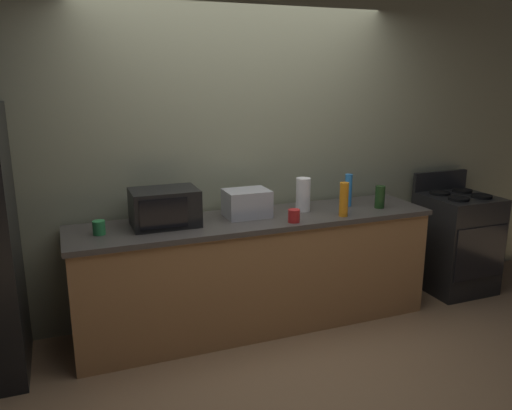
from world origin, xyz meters
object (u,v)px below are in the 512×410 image
object	(u,v)px
mug_green	(99,228)
paper_towel_roll	(303,195)
bottle_wine	(380,197)
bottle_dish_soap	(344,199)
toaster_oven	(247,203)
microwave	(165,207)
mug_red	(294,216)
bottle_spray_cleaner	(348,190)
stove_range	(456,242)

from	to	relation	value
mug_green	paper_towel_roll	bearing A→B (deg)	2.08
bottle_wine	bottle_dish_soap	xyz separation A→B (m)	(-0.41, -0.11, 0.04)
toaster_oven	bottle_dish_soap	bearing A→B (deg)	-20.77
microwave	mug_red	world-z (taller)	microwave
paper_towel_roll	toaster_oven	bearing A→B (deg)	178.81
mug_red	mug_green	bearing A→B (deg)	171.31
microwave	bottle_wine	size ratio (longest dim) A/B	2.59
toaster_oven	paper_towel_roll	bearing A→B (deg)	-1.19
paper_towel_roll	mug_red	size ratio (longest dim) A/B	2.79
paper_towel_roll	bottle_dish_soap	distance (m)	0.34
microwave	bottle_spray_cleaner	world-z (taller)	bottle_spray_cleaner
paper_towel_roll	bottle_spray_cleaner	world-z (taller)	bottle_spray_cleaner
toaster_oven	mug_red	distance (m)	0.39
toaster_oven	paper_towel_roll	size ratio (longest dim) A/B	1.26
microwave	mug_red	xyz separation A→B (m)	(0.91, -0.27, -0.09)
mug_green	mug_red	bearing A→B (deg)	-8.69
bottle_dish_soap	mug_green	world-z (taller)	bottle_dish_soap
stove_range	microwave	xyz separation A→B (m)	(-2.70, 0.05, 0.57)
bottle_spray_cleaner	mug_green	size ratio (longest dim) A/B	2.76
microwave	paper_towel_roll	bearing A→B (deg)	0.11
stove_range	toaster_oven	world-z (taller)	toaster_oven
microwave	bottle_wine	distance (m)	1.76
bottle_spray_cleaner	mug_green	world-z (taller)	bottle_spray_cleaner
bottle_spray_cleaner	mug_green	distance (m)	2.02
stove_range	bottle_dish_soap	bearing A→B (deg)	-171.29
paper_towel_roll	bottle_spray_cleaner	distance (m)	0.42
microwave	toaster_oven	bearing A→B (deg)	1.09
microwave	bottle_wine	world-z (taller)	microwave
bottle_dish_soap	mug_green	xyz separation A→B (m)	(-1.82, 0.20, -0.08)
microwave	mug_green	size ratio (longest dim) A/B	4.90
mug_green	bottle_dish_soap	bearing A→B (deg)	-6.26
microwave	bottle_dish_soap	bearing A→B (deg)	-10.72
bottle_dish_soap	mug_red	xyz separation A→B (m)	(-0.43, -0.01, -0.09)
bottle_wine	bottle_spray_cleaner	world-z (taller)	bottle_spray_cleaner
bottle_spray_cleaner	stove_range	bearing A→B (deg)	-2.85
toaster_oven	bottle_dish_soap	world-z (taller)	bottle_dish_soap
bottle_spray_cleaner	mug_red	bearing A→B (deg)	-156.37
bottle_wine	mug_green	bearing A→B (deg)	177.78
mug_green	toaster_oven	bearing A→B (deg)	3.48
stove_range	bottle_wine	xyz separation A→B (m)	(-0.94, -0.09, 0.53)
bottle_spray_cleaner	paper_towel_roll	bearing A→B (deg)	-179.05
paper_towel_roll	bottle_dish_soap	size ratio (longest dim) A/B	1.01
mug_green	mug_red	world-z (taller)	mug_green
microwave	toaster_oven	distance (m)	0.64
bottle_spray_cleaner	bottle_wine	bearing A→B (deg)	-35.72
toaster_oven	mug_green	xyz separation A→B (m)	(-1.11, -0.07, -0.06)
bottle_dish_soap	bottle_spray_cleaner	bearing A→B (deg)	52.81
bottle_wine	mug_red	distance (m)	0.85
toaster_oven	bottle_wine	distance (m)	1.12
stove_range	mug_red	size ratio (longest dim) A/B	11.17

